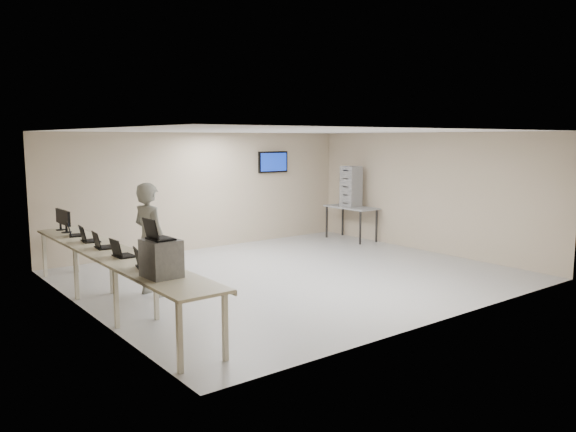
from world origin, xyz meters
TOP-DOWN VIEW (x-y plane):
  - room at (0.03, 0.06)m, footprint 8.01×7.01m
  - workbench at (-3.59, 0.00)m, footprint 0.76×6.00m
  - equipment_box at (-3.65, -1.88)m, footprint 0.43×0.49m
  - laptop_on_box at (-3.71, -1.88)m, footprint 0.31×0.37m
  - laptop_0 at (-3.65, -1.31)m, footprint 0.38×0.43m
  - laptop_1 at (-3.61, -0.39)m, footprint 0.31×0.37m
  - laptop_2 at (-3.62, 0.44)m, footprint 0.32×0.38m
  - laptop_3 at (-3.60, 1.16)m, footprint 0.33×0.39m
  - laptop_4 at (-3.62, 1.89)m, footprint 0.37×0.40m
  - monitor_near at (-3.60, 2.37)m, footprint 0.19×0.42m
  - monitor_far at (-3.60, 2.75)m, footprint 0.18×0.42m
  - soldier at (-2.81, 0.38)m, footprint 0.61×0.79m
  - side_table at (3.60, 2.14)m, footprint 0.69×1.47m
  - storage_bins at (3.58, 2.14)m, footprint 0.40×0.45m

SIDE VIEW (x-z plane):
  - side_table at x=3.60m, z-range 0.37..1.25m
  - workbench at x=-3.59m, z-range 0.38..1.28m
  - soldier at x=-2.81m, z-range 0.00..1.93m
  - laptop_4 at x=-3.62m, z-range 0.83..1.11m
  - laptop_1 at x=-3.61m, z-range 0.83..1.11m
  - laptop_2 at x=-3.62m, z-range 0.83..1.11m
  - laptop_3 at x=-3.60m, z-range 0.83..1.12m
  - laptop_0 at x=-3.65m, z-range 0.83..1.12m
  - equipment_box at x=-3.65m, z-range 0.90..1.38m
  - monitor_far at x=-3.60m, z-range 0.94..1.35m
  - monitor_near at x=-3.60m, z-range 0.94..1.36m
  - room at x=0.03m, z-range 0.01..2.82m
  - storage_bins at x=3.58m, z-range 0.88..1.94m
  - laptop_on_box at x=-3.71m, z-range 1.32..1.60m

